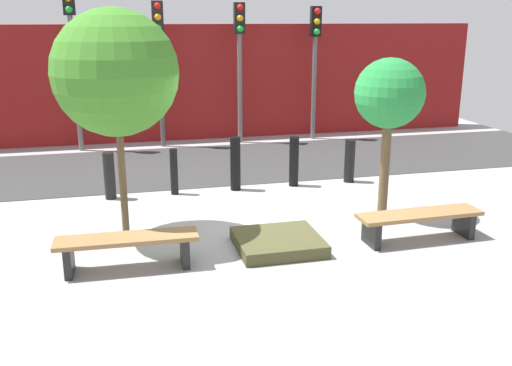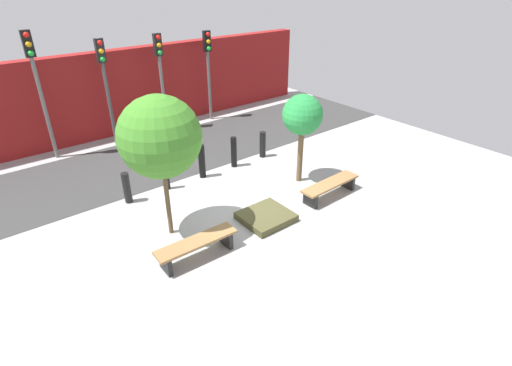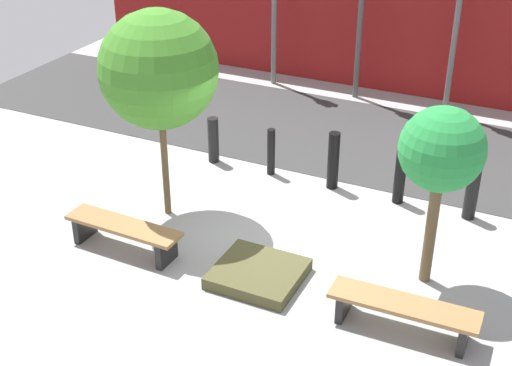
# 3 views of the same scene
# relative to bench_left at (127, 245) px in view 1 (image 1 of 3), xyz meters

# --- Properties ---
(ground_plane) EXTENTS (18.00, 18.00, 0.00)m
(ground_plane) POSITION_rel_bench_left_xyz_m (2.15, 1.11, -0.34)
(ground_plane) COLOR #989898
(road_strip) EXTENTS (18.00, 3.77, 0.01)m
(road_strip) POSITION_rel_bench_left_xyz_m (2.15, 5.37, -0.33)
(road_strip) COLOR #353535
(road_strip) RESTS_ON ground
(building_facade) EXTENTS (16.20, 0.50, 3.09)m
(building_facade) POSITION_rel_bench_left_xyz_m (2.15, 8.45, 1.21)
(building_facade) COLOR maroon
(building_facade) RESTS_ON ground
(bench_left) EXTENTS (1.89, 0.50, 0.46)m
(bench_left) POSITION_rel_bench_left_xyz_m (0.00, 0.00, 0.00)
(bench_left) COLOR black
(bench_left) RESTS_ON ground
(bench_right) EXTENTS (1.94, 0.51, 0.44)m
(bench_right) POSITION_rel_bench_left_xyz_m (4.31, -0.00, -0.01)
(bench_right) COLOR black
(bench_right) RESTS_ON ground
(planter_bed) EXTENTS (1.22, 1.14, 0.18)m
(planter_bed) POSITION_rel_bench_left_xyz_m (2.15, 0.20, -0.24)
(planter_bed) COLOR #454326
(planter_bed) RESTS_ON ground
(tree_behind_left_bench) EXTENTS (1.83, 1.83, 3.41)m
(tree_behind_left_bench) POSITION_rel_bench_left_xyz_m (0.00, 1.23, 2.16)
(tree_behind_left_bench) COLOR brown
(tree_behind_left_bench) RESTS_ON ground
(tree_behind_right_bench) EXTENTS (1.15, 1.15, 2.65)m
(tree_behind_right_bench) POSITION_rel_bench_left_xyz_m (4.31, 1.23, 1.70)
(tree_behind_right_bench) COLOR brown
(tree_behind_right_bench) RESTS_ON ground
(bollard_far_left) EXTENTS (0.20, 0.20, 0.88)m
(bollard_far_left) POSITION_rel_bench_left_xyz_m (-0.23, 3.24, 0.11)
(bollard_far_left) COLOR black
(bollard_far_left) RESTS_ON ground
(bollard_left) EXTENTS (0.14, 0.14, 0.89)m
(bollard_left) POSITION_rel_bench_left_xyz_m (0.96, 3.24, 0.11)
(bollard_left) COLOR black
(bollard_left) RESTS_ON ground
(bollard_center) EXTENTS (0.20, 0.20, 1.05)m
(bollard_center) POSITION_rel_bench_left_xyz_m (2.15, 3.24, 0.19)
(bollard_center) COLOR black
(bollard_center) RESTS_ON ground
(bollard_right) EXTENTS (0.19, 0.19, 1.00)m
(bollard_right) POSITION_rel_bench_left_xyz_m (3.35, 3.24, 0.16)
(bollard_right) COLOR black
(bollard_right) RESTS_ON ground
(bollard_far_right) EXTENTS (0.21, 0.21, 0.88)m
(bollard_far_right) POSITION_rel_bench_left_xyz_m (4.54, 3.24, 0.11)
(bollard_far_right) COLOR black
(bollard_far_right) RESTS_ON ground
(traffic_light_west) EXTENTS (0.28, 0.27, 4.08)m
(traffic_light_west) POSITION_rel_bench_left_xyz_m (-0.95, 7.55, 2.46)
(traffic_light_west) COLOR slate
(traffic_light_west) RESTS_ON ground
(traffic_light_mid_west) EXTENTS (0.28, 0.27, 3.65)m
(traffic_light_mid_west) POSITION_rel_bench_left_xyz_m (1.12, 7.55, 2.19)
(traffic_light_mid_west) COLOR #4B4B4B
(traffic_light_mid_west) RESTS_ON ground
(traffic_light_mid_east) EXTENTS (0.28, 0.27, 3.63)m
(traffic_light_mid_east) POSITION_rel_bench_left_xyz_m (3.19, 7.55, 2.17)
(traffic_light_mid_east) COLOR slate
(traffic_light_mid_east) RESTS_ON ground
(traffic_light_east) EXTENTS (0.28, 0.27, 3.54)m
(traffic_light_east) POSITION_rel_bench_left_xyz_m (5.26, 7.55, 2.12)
(traffic_light_east) COLOR #5B5B5B
(traffic_light_east) RESTS_ON ground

